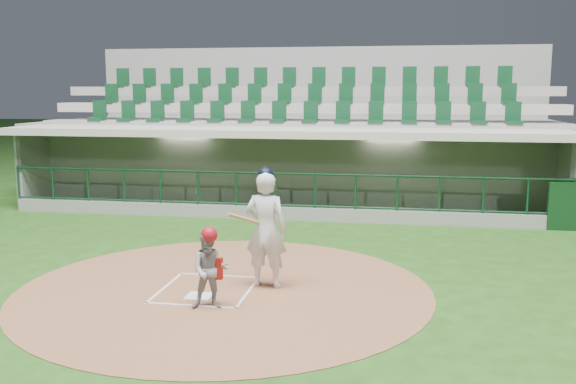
% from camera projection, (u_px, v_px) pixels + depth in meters
% --- Properties ---
extents(ground, '(120.00, 120.00, 0.00)m').
position_uv_depth(ground, '(211.00, 285.00, 11.42)').
color(ground, '#1C4313').
rests_on(ground, ground).
extents(dirt_circle, '(7.20, 7.20, 0.01)m').
position_uv_depth(dirt_circle, '(225.00, 289.00, 11.17)').
color(dirt_circle, brown).
rests_on(dirt_circle, ground).
extents(home_plate, '(0.43, 0.43, 0.02)m').
position_uv_depth(home_plate, '(199.00, 296.00, 10.73)').
color(home_plate, silver).
rests_on(home_plate, dirt_circle).
extents(batter_box_chalk, '(1.55, 1.80, 0.01)m').
position_uv_depth(batter_box_chalk, '(206.00, 289.00, 11.12)').
color(batter_box_chalk, white).
rests_on(batter_box_chalk, ground).
extents(dugout_structure, '(16.40, 3.70, 3.00)m').
position_uv_depth(dugout_structure, '(295.00, 175.00, 18.82)').
color(dugout_structure, slate).
rests_on(dugout_structure, ground).
extents(seating_deck, '(17.00, 6.72, 5.15)m').
position_uv_depth(seating_deck, '(303.00, 150.00, 21.80)').
color(seating_deck, gray).
rests_on(seating_deck, ground).
extents(batter, '(0.93, 0.92, 2.13)m').
position_uv_depth(batter, '(266.00, 228.00, 11.14)').
color(batter, silver).
rests_on(batter, dirt_circle).
extents(catcher, '(0.70, 0.60, 1.32)m').
position_uv_depth(catcher, '(210.00, 268.00, 10.10)').
color(catcher, gray).
rests_on(catcher, dirt_circle).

